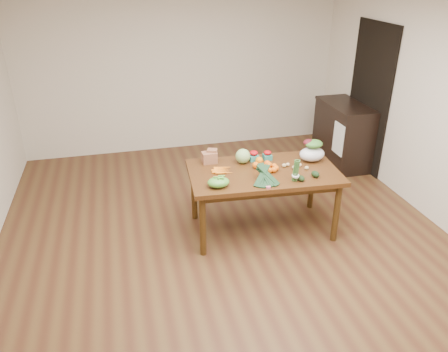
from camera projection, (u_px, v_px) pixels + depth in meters
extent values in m
plane|color=brown|center=(230.00, 247.00, 4.78)|extent=(6.00, 6.00, 0.00)
cube|color=silver|center=(181.00, 66.00, 6.79)|extent=(5.00, 0.02, 2.70)
cube|color=#492911|center=(262.00, 200.00, 4.95)|extent=(1.69, 1.01, 0.75)
cube|color=black|center=(369.00, 98.00, 6.25)|extent=(0.02, 1.00, 2.10)
cube|color=black|center=(343.00, 134.00, 6.57)|extent=(0.52, 1.02, 0.94)
cube|color=white|center=(338.00, 139.00, 6.18)|extent=(0.02, 0.28, 0.45)
sphere|color=#A3C672|center=(243.00, 156.00, 4.93)|extent=(0.17, 0.17, 0.17)
sphere|color=orange|center=(256.00, 165.00, 4.82)|extent=(0.08, 0.08, 0.08)
sphere|color=orange|center=(259.00, 161.00, 4.92)|extent=(0.09, 0.09, 0.09)
sphere|color=#FF630F|center=(267.00, 163.00, 4.87)|extent=(0.07, 0.07, 0.07)
ellipsoid|color=#5C9231|center=(218.00, 182.00, 4.42)|extent=(0.23, 0.17, 0.10)
ellipsoid|color=tan|center=(284.00, 165.00, 4.85)|extent=(0.05, 0.05, 0.04)
ellipsoid|color=tan|center=(294.00, 167.00, 4.80)|extent=(0.06, 0.05, 0.05)
ellipsoid|color=#D4B67A|center=(299.00, 165.00, 4.86)|extent=(0.05, 0.05, 0.04)
ellipsoid|color=tan|center=(288.00, 165.00, 4.88)|extent=(0.05, 0.04, 0.04)
ellipsoid|color=#D9C77D|center=(307.00, 168.00, 4.80)|extent=(0.05, 0.04, 0.04)
ellipsoid|color=black|center=(301.00, 178.00, 4.55)|extent=(0.09, 0.11, 0.06)
ellipsoid|color=black|center=(315.00, 174.00, 4.63)|extent=(0.10, 0.12, 0.07)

